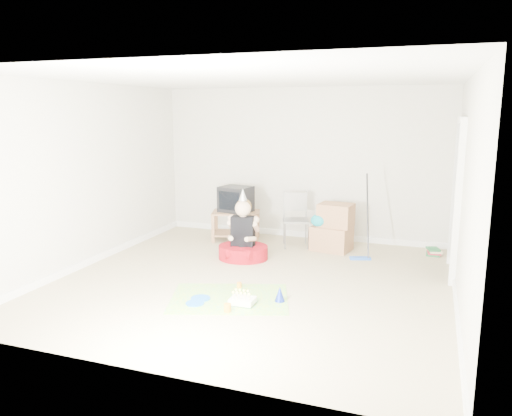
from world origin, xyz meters
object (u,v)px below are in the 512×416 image
(cardboard_boxes, at_px, (333,228))
(seated_woman, at_px, (243,244))
(crt_tv, at_px, (236,199))
(birthday_cake, at_px, (243,301))
(tv_stand, at_px, (236,223))
(folding_chair, at_px, (296,220))

(cardboard_boxes, height_order, seated_woman, seated_woman)
(crt_tv, distance_m, birthday_cake, 3.04)
(seated_woman, bearing_deg, crt_tv, 117.13)
(tv_stand, bearing_deg, seated_woman, -62.87)
(seated_woman, relative_size, birthday_cake, 3.84)
(cardboard_boxes, height_order, birthday_cake, cardboard_boxes)
(cardboard_boxes, relative_size, seated_woman, 0.70)
(crt_tv, bearing_deg, folding_chair, 7.90)
(crt_tv, xyz_separation_m, seated_woman, (0.52, -1.02, -0.48))
(crt_tv, bearing_deg, birthday_cake, -54.91)
(crt_tv, bearing_deg, tv_stand, 101.85)
(tv_stand, bearing_deg, crt_tv, -90.00)
(cardboard_boxes, bearing_deg, birthday_cake, -101.36)
(crt_tv, distance_m, folding_chair, 1.13)
(crt_tv, xyz_separation_m, folding_chair, (1.09, -0.08, -0.28))
(folding_chair, bearing_deg, cardboard_boxes, -1.06)
(seated_woman, bearing_deg, birthday_cake, -69.21)
(birthday_cake, bearing_deg, tv_stand, 113.24)
(seated_woman, distance_m, birthday_cake, 1.83)
(folding_chair, height_order, cardboard_boxes, folding_chair)
(folding_chair, height_order, seated_woman, seated_woman)
(tv_stand, distance_m, folding_chair, 1.10)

